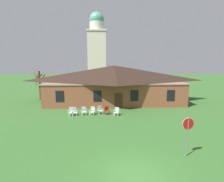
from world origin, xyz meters
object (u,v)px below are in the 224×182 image
object	(u,v)px
lawn_chair_under_eave	(117,111)
lawn_chair_far_side	(107,110)
lawn_chair_middle	(92,111)
lawn_chair_left_end	(84,111)
lawn_chair_by_porch	(71,111)
stop_sign	(188,129)
lawn_chair_right_end	(100,110)
lawn_chair_near_door	(74,111)

from	to	relation	value
lawn_chair_under_eave	lawn_chair_far_side	bearing A→B (deg)	154.91
lawn_chair_middle	lawn_chair_under_eave	size ratio (longest dim) A/B	1.00
lawn_chair_under_eave	lawn_chair_middle	bearing A→B (deg)	172.13
lawn_chair_left_end	lawn_chair_far_side	world-z (taller)	same
lawn_chair_left_end	lawn_chair_by_porch	bearing A→B (deg)	-174.23
lawn_chair_middle	lawn_chair_under_eave	distance (m)	2.94
stop_sign	lawn_chair_right_end	bearing A→B (deg)	119.41
stop_sign	lawn_chair_under_eave	distance (m)	10.66
lawn_chair_by_porch	lawn_chair_left_end	distance (m)	1.49
stop_sign	lawn_chair_far_side	size ratio (longest dim) A/B	2.77
stop_sign	lawn_chair_near_door	size ratio (longest dim) A/B	2.77
lawn_chair_left_end	stop_sign	bearing A→B (deg)	-52.19
lawn_chair_middle	lawn_chair_near_door	bearing A→B (deg)	-173.23
lawn_chair_under_eave	lawn_chair_by_porch	bearing A→B (deg)	177.28
lawn_chair_middle	lawn_chair_right_end	world-z (taller)	same
lawn_chair_by_porch	lawn_chair_far_side	bearing A→B (deg)	3.93
lawn_chair_by_porch	lawn_chair_under_eave	size ratio (longest dim) A/B	1.00
lawn_chair_by_porch	lawn_chair_right_end	world-z (taller)	same
lawn_chair_middle	lawn_chair_by_porch	bearing A→B (deg)	-176.76
stop_sign	lawn_chair_middle	bearing A→B (deg)	123.94
lawn_chair_left_end	lawn_chair_far_side	distance (m)	2.79
lawn_chair_right_end	lawn_chair_under_eave	xyz separation A→B (m)	(2.01, -0.79, 0.00)
stop_sign	lawn_chair_far_side	distance (m)	11.64
lawn_chair_right_end	lawn_chair_middle	bearing A→B (deg)	-156.57
lawn_chair_near_door	stop_sign	bearing A→B (deg)	-47.82
lawn_chair_right_end	lawn_chair_by_porch	bearing A→B (deg)	-171.20
lawn_chair_by_porch	lawn_chair_right_end	distance (m)	3.47
lawn_chair_far_side	lawn_chair_under_eave	bearing A→B (deg)	-25.09
lawn_chair_left_end	lawn_chair_under_eave	size ratio (longest dim) A/B	1.00
stop_sign	lawn_chair_under_eave	world-z (taller)	stop_sign
lawn_chair_left_end	lawn_chair_middle	world-z (taller)	same
lawn_chair_by_porch	lawn_chair_left_end	xyz separation A→B (m)	(1.48, 0.15, 0.00)
lawn_chair_middle	lawn_chair_right_end	bearing A→B (deg)	23.43
lawn_chair_by_porch	lawn_chair_middle	bearing A→B (deg)	3.24
lawn_chair_right_end	lawn_chair_near_door	bearing A→B (deg)	-168.07
lawn_chair_left_end	lawn_chair_far_side	bearing A→B (deg)	2.95
lawn_chair_under_eave	lawn_chair_left_end	bearing A→B (deg)	174.13
stop_sign	lawn_chair_left_end	size ratio (longest dim) A/B	2.77
stop_sign	lawn_chair_far_side	xyz separation A→B (m)	(-5.13, 10.35, -1.39)
lawn_chair_by_porch	lawn_chair_middle	size ratio (longest dim) A/B	1.00
lawn_chair_by_porch	lawn_chair_far_side	xyz separation A→B (m)	(4.27, 0.29, 0.00)
lawn_chair_left_end	lawn_chair_far_side	size ratio (longest dim) A/B	1.00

